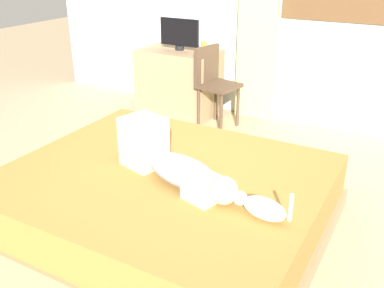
{
  "coord_description": "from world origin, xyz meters",
  "views": [
    {
      "loc": [
        1.32,
        -2.12,
        1.8
      ],
      "look_at": [
        0.0,
        0.24,
        0.58
      ],
      "focal_mm": 40.81,
      "sensor_mm": 36.0,
      "label": 1
    }
  ],
  "objects": [
    {
      "name": "desk",
      "position": [
        -1.22,
        2.12,
        0.37
      ],
      "size": [
        0.9,
        0.56,
        0.74
      ],
      "color": "#997A56",
      "rests_on": "ground"
    },
    {
      "name": "chair_by_desk",
      "position": [
        -0.68,
        1.94,
        0.51
      ],
      "size": [
        0.45,
        0.45,
        0.86
      ],
      "color": "#4C3828",
      "rests_on": "ground"
    },
    {
      "name": "curtain_left",
      "position": [
        -0.39,
        2.4,
        1.16
      ],
      "size": [
        0.44,
        0.06,
        2.31
      ],
      "primitive_type": "cube",
      "color": "#ADCC75",
      "rests_on": "ground"
    },
    {
      "name": "bed",
      "position": [
        -0.1,
        0.04,
        0.21
      ],
      "size": [
        2.11,
        1.8,
        0.43
      ],
      "color": "#997A56",
      "rests_on": "ground"
    },
    {
      "name": "cup",
      "position": [
        -0.99,
        2.29,
        0.78
      ],
      "size": [
        0.07,
        0.07,
        0.09
      ],
      "primitive_type": "cylinder",
      "color": "gold",
      "rests_on": "desk"
    },
    {
      "name": "ground_plane",
      "position": [
        0.0,
        0.0,
        0.0
      ],
      "size": [
        16.0,
        16.0,
        0.0
      ],
      "primitive_type": "plane",
      "color": "tan"
    },
    {
      "name": "tv_monitor",
      "position": [
        -1.21,
        2.12,
        0.92
      ],
      "size": [
        0.48,
        0.1,
        0.35
      ],
      "color": "black",
      "rests_on": "desk"
    },
    {
      "name": "person_lying",
      "position": [
        -0.01,
        0.0,
        0.54
      ],
      "size": [
        0.94,
        0.47,
        0.34
      ],
      "color": "#8C939E",
      "rests_on": "bed"
    },
    {
      "name": "cat",
      "position": [
        0.66,
        -0.15,
        0.5
      ],
      "size": [
        0.36,
        0.14,
        0.21
      ],
      "color": "silver",
      "rests_on": "bed"
    }
  ]
}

